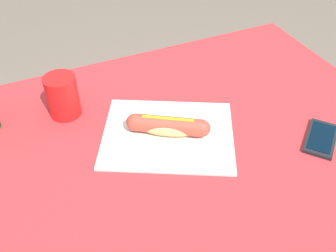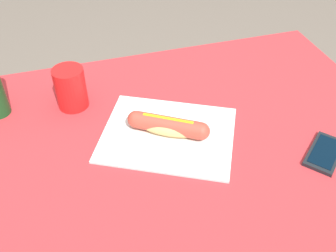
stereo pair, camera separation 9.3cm
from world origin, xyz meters
name	(u,v)px [view 1 (the left image)]	position (x,y,z in m)	size (l,w,h in m)	color
dining_table	(185,174)	(0.00, 0.00, 0.59)	(1.10, 0.82, 0.73)	brown
paper_wrapper	(168,134)	(-0.04, 0.02, 0.73)	(0.32, 0.25, 0.01)	silver
hot_dog	(168,126)	(-0.04, 0.02, 0.76)	(0.18, 0.13, 0.05)	#DBB26B
cell_phone	(321,138)	(0.29, -0.14, 0.73)	(0.14, 0.13, 0.01)	black
drinking_cup	(63,96)	(-0.25, 0.21, 0.79)	(0.08, 0.08, 0.11)	red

